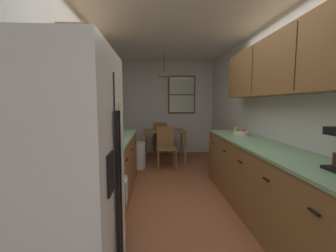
{
  "coord_description": "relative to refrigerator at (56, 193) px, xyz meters",
  "views": [
    {
      "loc": [
        -0.34,
        -2.58,
        1.4
      ],
      "look_at": [
        -0.1,
        1.29,
        1.0
      ],
      "focal_mm": 23.53,
      "sensor_mm": 36.0,
      "label": 1
    }
  ],
  "objects": [
    {
      "name": "microwave_over_range",
      "position": [
        -0.17,
        0.73,
        0.85
      ],
      "size": [
        0.39,
        0.59,
        0.36
      ],
      "color": "silver"
    },
    {
      "name": "counter_right",
      "position": [
        1.94,
        1.21,
        -0.41
      ],
      "size": [
        0.64,
        3.11,
        0.9
      ],
      "color": "brown",
      "rests_on": "ground"
    },
    {
      "name": "wall_right",
      "position": [
        2.29,
        2.26,
        0.41
      ],
      "size": [
        0.1,
        9.0,
        2.55
      ],
      "primitive_type": "cube",
      "color": "silver",
      "rests_on": "ground"
    },
    {
      "name": "dining_table",
      "position": [
        0.83,
        3.95,
        -0.22
      ],
      "size": [
        0.99,
        0.78,
        0.76
      ],
      "color": "brown",
      "rests_on": "ground"
    },
    {
      "name": "upper_cabinets_right",
      "position": [
        2.08,
        1.16,
        0.98
      ],
      "size": [
        0.33,
        2.79,
        0.68
      ],
      "color": "brown"
    },
    {
      "name": "back_window",
      "position": [
        1.36,
        4.83,
        0.78
      ],
      "size": [
        0.76,
        0.05,
        1.05
      ],
      "color": "brown"
    },
    {
      "name": "wall_back",
      "position": [
        0.94,
        4.91,
        0.41
      ],
      "size": [
        4.4,
        0.1,
        2.55
      ],
      "primitive_type": "cube",
      "color": "silver",
      "rests_on": "ground"
    },
    {
      "name": "ceiling_slab",
      "position": [
        0.94,
        2.26,
        1.73
      ],
      "size": [
        4.4,
        9.0,
        0.08
      ],
      "primitive_type": "cube",
      "color": "white"
    },
    {
      "name": "wall_left",
      "position": [
        -0.41,
        2.26,
        0.41
      ],
      "size": [
        0.1,
        9.0,
        2.55
      ],
      "primitive_type": "cube",
      "color": "silver",
      "rests_on": "ground"
    },
    {
      "name": "dining_chair_far",
      "position": [
        0.76,
        4.55,
        -0.36
      ],
      "size": [
        0.42,
        0.42,
        0.9
      ],
      "color": "brown",
      "rests_on": "ground"
    },
    {
      "name": "refrigerator",
      "position": [
        0.0,
        0.0,
        0.0
      ],
      "size": [
        0.75,
        0.76,
        1.72
      ],
      "color": "white",
      "rests_on": "ground"
    },
    {
      "name": "fruit_bowl",
      "position": [
        1.98,
        2.07,
        0.08
      ],
      "size": [
        0.24,
        0.24,
        0.09
      ],
      "color": "silver",
      "rests_on": "counter_right"
    },
    {
      "name": "mug_by_coffeemaker",
      "position": [
        1.99,
        2.32,
        0.09
      ],
      "size": [
        0.11,
        0.07,
        0.09
      ],
      "color": "#E5CC4C",
      "rests_on": "counter_right"
    },
    {
      "name": "dish_towel",
      "position": [
        0.3,
        0.89,
        -0.36
      ],
      "size": [
        0.02,
        0.16,
        0.24
      ],
      "primitive_type": "cube",
      "color": "silver"
    },
    {
      "name": "pendant_light",
      "position": [
        0.83,
        3.95,
        1.22
      ],
      "size": [
        0.33,
        0.33,
        0.53
      ],
      "color": "black"
    },
    {
      "name": "trash_bin",
      "position": [
        0.24,
        3.37,
        -0.58
      ],
      "size": [
        0.32,
        0.32,
        0.56
      ],
      "primitive_type": "cylinder",
      "color": "silver",
      "rests_on": "ground"
    },
    {
      "name": "upper_cabinets_left",
      "position": [
        -0.2,
        1.98,
        1.01
      ],
      "size": [
        0.33,
        2.03,
        0.64
      ],
      "color": "brown"
    },
    {
      "name": "counter_left",
      "position": [
        -0.06,
        2.03,
        -0.41
      ],
      "size": [
        0.64,
        1.95,
        0.9
      ],
      "color": "brown",
      "rests_on": "ground"
    },
    {
      "name": "storage_canister",
      "position": [
        -0.06,
        1.37,
        0.12
      ],
      "size": [
        0.12,
        0.12,
        0.16
      ],
      "color": "#265999",
      "rests_on": "counter_left"
    },
    {
      "name": "ground_plane",
      "position": [
        0.94,
        2.26,
        -0.86
      ],
      "size": [
        12.0,
        12.0,
        0.0
      ],
      "primitive_type": "plane",
      "color": "brown"
    },
    {
      "name": "stove_range",
      "position": [
        -0.05,
        0.73,
        -0.39
      ],
      "size": [
        0.66,
        0.66,
        1.1
      ],
      "color": "black",
      "rests_on": "ground"
    },
    {
      "name": "dining_chair_near",
      "position": [
        0.84,
        3.35,
        -0.36
      ],
      "size": [
        0.42,
        0.42,
        0.9
      ],
      "color": "brown",
      "rests_on": "ground"
    }
  ]
}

